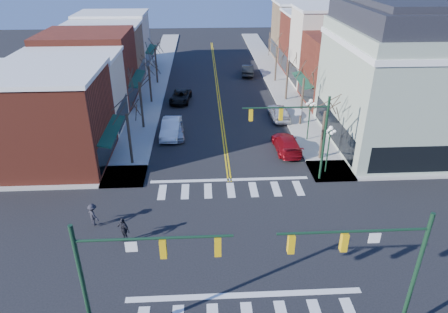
{
  "coord_description": "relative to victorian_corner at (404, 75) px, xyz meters",
  "views": [
    {
      "loc": [
        -2.01,
        -20.46,
        16.89
      ],
      "look_at": [
        -0.52,
        6.62,
        2.8
      ],
      "focal_mm": 32.0,
      "sensor_mm": 36.0,
      "label": 1
    }
  ],
  "objects": [
    {
      "name": "car_left_far",
      "position": [
        -21.3,
        12.62,
        -5.98
      ],
      "size": [
        2.85,
        5.13,
        1.36
      ],
      "primitive_type": "imported",
      "rotation": [
        0.0,
        0.0,
        -0.13
      ],
      "color": "black",
      "rests_on": "ground"
    },
    {
      "name": "bldg_left_brick_b",
      "position": [
        -32.0,
        13.0,
        -2.41
      ],
      "size": [
        10.0,
        9.0,
        8.5
      ],
      "primitive_type": "cube",
      "color": "maroon",
      "rests_on": "ground"
    },
    {
      "name": "bldg_left_stucco_a",
      "position": [
        -32.0,
        5.0,
        -2.91
      ],
      "size": [
        10.0,
        7.0,
        7.5
      ],
      "primitive_type": "cube",
      "color": "beige",
      "rests_on": "ground"
    },
    {
      "name": "lamppost_midblock",
      "position": [
        -8.3,
        0.5,
        -3.7
      ],
      "size": [
        0.36,
        0.36,
        4.33
      ],
      "color": "#14331E",
      "rests_on": "ground"
    },
    {
      "name": "tree_left_b",
      "position": [
        -24.9,
        4.5,
        -4.14
      ],
      "size": [
        0.24,
        0.24,
        5.04
      ],
      "primitive_type": "cylinder",
      "color": "#382B21",
      "rests_on": "ground"
    },
    {
      "name": "sidewalk_left",
      "position": [
        -25.25,
        5.5,
        -6.58
      ],
      "size": [
        3.5,
        70.0,
        0.15
      ],
      "primitive_type": "cube",
      "color": "#9E9B93",
      "rests_on": "ground"
    },
    {
      "name": "lamppost_corner",
      "position": [
        -8.3,
        -6.0,
        -3.7
      ],
      "size": [
        0.36,
        0.36,
        4.33
      ],
      "color": "#14331E",
      "rests_on": "ground"
    },
    {
      "name": "bldg_left_stucco_b",
      "position": [
        -32.0,
        29.0,
        -2.56
      ],
      "size": [
        10.0,
        8.0,
        8.2
      ],
      "primitive_type": "cube",
      "color": "beige",
      "rests_on": "ground"
    },
    {
      "name": "pedestrian_dark_b",
      "position": [
        -26.15,
        -12.39,
        -5.69
      ],
      "size": [
        1.18,
        1.18,
        1.64
      ],
      "primitive_type": "imported",
      "rotation": [
        0.0,
        0.0,
        2.34
      ],
      "color": "black",
      "rests_on": "sidewalk_left"
    },
    {
      "name": "tree_right_c",
      "position": [
        -8.1,
        12.5,
        -4.24
      ],
      "size": [
        0.24,
        0.24,
        4.83
      ],
      "primitive_type": "cylinder",
      "color": "#382B21",
      "rests_on": "ground"
    },
    {
      "name": "car_right_mid",
      "position": [
        -10.1,
        6.36,
        -5.83
      ],
      "size": [
        2.15,
        4.91,
        1.65
      ],
      "primitive_type": "imported",
      "rotation": [
        0.0,
        0.0,
        3.18
      ],
      "color": "silver",
      "rests_on": "ground"
    },
    {
      "name": "bldg_right_brick_a",
      "position": [
        -1.0,
        11.25,
        -2.66
      ],
      "size": [
        10.0,
        8.5,
        8.0
      ],
      "primitive_type": "cube",
      "color": "maroon",
      "rests_on": "ground"
    },
    {
      "name": "car_right_near",
      "position": [
        -10.8,
        -1.64,
        -5.9
      ],
      "size": [
        2.28,
        5.29,
        1.52
      ],
      "primitive_type": "imported",
      "rotation": [
        0.0,
        0.0,
        3.17
      ],
      "color": "maroon",
      "rests_on": "ground"
    },
    {
      "name": "traffic_mast_far_right",
      "position": [
        -10.95,
        -7.1,
        -1.95
      ],
      "size": [
        6.6,
        0.28,
        7.2
      ],
      "color": "#14331E",
      "rests_on": "ground"
    },
    {
      "name": "bldg_right_brick_b",
      "position": [
        -1.0,
        26.5,
        -2.41
      ],
      "size": [
        10.0,
        8.0,
        8.5
      ],
      "primitive_type": "cube",
      "color": "maroon",
      "rests_on": "ground"
    },
    {
      "name": "traffic_mast_near_right",
      "position": [
        -10.95,
        -21.9,
        -1.95
      ],
      "size": [
        6.6,
        0.28,
        7.2
      ],
      "color": "#14331E",
      "rests_on": "ground"
    },
    {
      "name": "car_left_mid",
      "position": [
        -21.84,
        2.45,
        -5.82
      ],
      "size": [
        2.01,
        5.14,
        1.67
      ],
      "primitive_type": "imported",
      "rotation": [
        0.0,
        0.0,
        -0.05
      ],
      "color": "white",
      "rests_on": "ground"
    },
    {
      "name": "bldg_left_brick_a",
      "position": [
        -32.0,
        -2.75,
        -2.66
      ],
      "size": [
        10.0,
        8.5,
        8.0
      ],
      "primitive_type": "cube",
      "color": "maroon",
      "rests_on": "ground"
    },
    {
      "name": "ground",
      "position": [
        -16.5,
        -14.5,
        -6.66
      ],
      "size": [
        160.0,
        160.0,
        0.0
      ],
      "primitive_type": "plane",
      "color": "black",
      "rests_on": "ground"
    },
    {
      "name": "pedestrian_dark_a",
      "position": [
        -23.8,
        -14.22,
        -5.62
      ],
      "size": [
        1.08,
        0.99,
        1.77
      ],
      "primitive_type": "imported",
      "rotation": [
        0.0,
        0.0,
        -0.67
      ],
      "color": "black",
      "rests_on": "sidewalk_left"
    },
    {
      "name": "bldg_left_tan",
      "position": [
        -32.0,
        21.25,
        -2.76
      ],
      "size": [
        10.0,
        7.5,
        7.8
      ],
      "primitive_type": "cube",
      "color": "#997854",
      "rests_on": "ground"
    },
    {
      "name": "car_left_near",
      "position": [
        -21.35,
        2.13,
        -5.95
      ],
      "size": [
        1.95,
        4.26,
        1.42
      ],
      "primitive_type": "imported",
      "rotation": [
        0.0,
        0.0,
        0.07
      ],
      "color": "#B6B6BB",
      "rests_on": "ground"
    },
    {
      "name": "tree_right_b",
      "position": [
        -8.1,
        4.5,
        -4.07
      ],
      "size": [
        0.24,
        0.24,
        5.18
      ],
      "primitive_type": "cylinder",
      "color": "#382B21",
      "rests_on": "ground"
    },
    {
      "name": "tree_right_d",
      "position": [
        -8.1,
        20.5,
        -4.17
      ],
      "size": [
        0.24,
        0.24,
        4.97
      ],
      "primitive_type": "cylinder",
      "color": "#382B21",
      "rests_on": "ground"
    },
    {
      "name": "traffic_mast_near_left",
      "position": [
        -22.05,
        -21.9,
        -1.95
      ],
      "size": [
        6.6,
        0.28,
        7.2
      ],
      "color": "#14331E",
      "rests_on": "ground"
    },
    {
      "name": "bldg_right_tan",
      "position": [
        -1.0,
        34.5,
        -2.16
      ],
      "size": [
        10.0,
        8.0,
        9.0
      ],
      "primitive_type": "cube",
      "color": "#997854",
      "rests_on": "ground"
    },
    {
      "name": "tree_left_d",
      "position": [
        -24.9,
        20.5,
        -4.21
      ],
      "size": [
        0.24,
        0.24,
        4.9
      ],
      "primitive_type": "cylinder",
      "color": "#382B21",
      "rests_on": "ground"
    },
    {
      "name": "tree_left_c",
      "position": [
        -24.9,
        12.5,
        -4.38
      ],
      "size": [
        0.24,
        0.24,
        4.55
      ],
      "primitive_type": "cylinder",
      "color": "#382B21",
      "rests_on": "ground"
    },
    {
      "name": "tree_left_a",
      "position": [
        -24.9,
        -3.5,
        -4.28
      ],
      "size": [
        0.24,
        0.24,
        4.76
      ],
      "primitive_type": "cylinder",
      "color": "#382B21",
      "rests_on": "ground"
    },
    {
      "name": "bldg_right_stucco",
      "position": [
        -1.0,
        19.0,
        -1.66
      ],
      "size": [
        10.0,
        7.0,
        10.0
      ],
      "primitive_type": "cube",
      "color": "beige",
      "rests_on": "ground"
    },
    {
      "name": "tree_right_a",
      "position": [
        -8.1,
        -3.5,
        -4.35
      ],
      "size": [
        0.24,
        0.24,
        4.62
      ],
      "primitive_type": "cylinder",
      "color": "#382B21",
      "rests_on": "ground"
    },
    {
      "name": "car_right_far",
      "position": [
        -11.7,
        23.99,
        -5.86
      ],
      "size": [
        2.18,
        4.97,
        1.59
      ],
      "primitive_type": "imported",
      "rotation": [
        0.0,
        0.0,
        3.04
      ],
      "color": "black",
      "rests_on": "ground"
    },
    {
      "name": "sidewalk_right",
      "position": [
        -7.75,
        5.5,
        -6.58
      ],
      "size": [
        3.5,
        70.0,
        0.15
      ],
      "primitive_type": "cube",
      "color": "#9E9B93",
      "rests_on": "ground"
    },
    {
      "name": "victorian_corner",
      "position": [
        0.0,
        0.0,
        0.0
      ],
      "size": [
        12.25,
        14.25,
        13.3
      ],
      "color": "#94A38D",
      "rests_on": "ground"
    }
  ]
}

